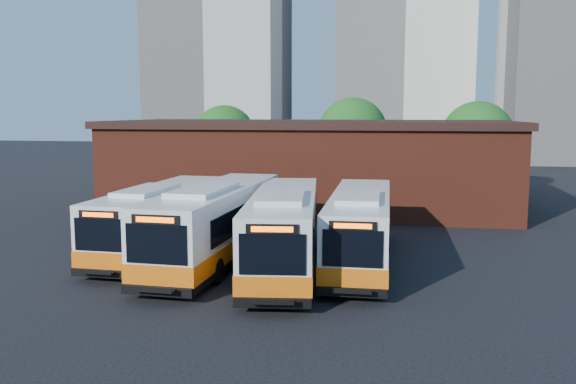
% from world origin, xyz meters
% --- Properties ---
extents(ground, '(220.00, 220.00, 0.00)m').
position_xyz_m(ground, '(0.00, 0.00, 0.00)').
color(ground, black).
extents(bus_west, '(2.99, 12.71, 3.44)m').
position_xyz_m(bus_west, '(-5.55, 4.75, 1.56)').
color(bus_west, silver).
rests_on(bus_west, ground).
extents(bus_midwest, '(3.41, 13.87, 3.75)m').
position_xyz_m(bus_midwest, '(-2.14, 3.24, 1.70)').
color(bus_midwest, silver).
rests_on(bus_midwest, ground).
extents(bus_mideast, '(4.32, 13.59, 3.65)m').
position_xyz_m(bus_mideast, '(1.27, 2.44, 1.66)').
color(bus_mideast, silver).
rests_on(bus_mideast, ground).
extents(bus_east, '(2.85, 12.87, 3.49)m').
position_xyz_m(bus_east, '(4.59, 4.00, 1.59)').
color(bus_east, silver).
rests_on(bus_east, ground).
extents(transit_worker, '(0.50, 0.74, 1.97)m').
position_xyz_m(transit_worker, '(3.64, -1.06, 0.99)').
color(transit_worker, '#121633').
rests_on(transit_worker, ground).
extents(depot_building, '(28.60, 12.60, 6.40)m').
position_xyz_m(depot_building, '(0.00, 20.00, 3.26)').
color(depot_building, maroon).
rests_on(depot_building, ground).
extents(tree_west, '(6.00, 6.00, 7.65)m').
position_xyz_m(tree_west, '(-10.00, 32.00, 4.64)').
color(tree_west, '#382314').
rests_on(tree_west, ground).
extents(tree_mid, '(6.56, 6.56, 8.36)m').
position_xyz_m(tree_mid, '(2.00, 34.00, 5.08)').
color(tree_mid, '#382314').
rests_on(tree_mid, ground).
extents(tree_east, '(6.24, 6.24, 7.96)m').
position_xyz_m(tree_east, '(13.00, 31.00, 4.83)').
color(tree_east, '#382314').
rests_on(tree_east, ground).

